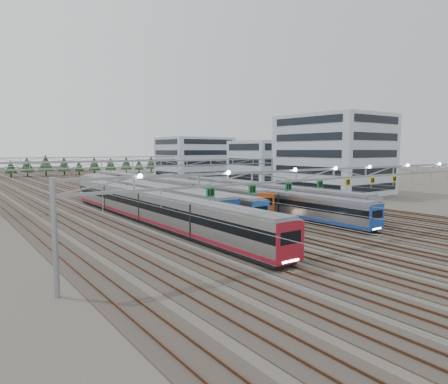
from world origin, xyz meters
TOP-DOWN VIEW (x-y plane):
  - ground at (0.00, 0.00)m, footprint 400.00×400.00m
  - track_bed at (0.00, 100.00)m, footprint 54.00×260.00m
  - train_a at (-11.25, 21.28)m, footprint 3.14×52.69m
  - train_b at (-6.75, 36.16)m, footprint 3.12×53.85m
  - train_c at (-2.25, 42.25)m, footprint 2.79×66.65m
  - train_d at (2.25, 46.67)m, footprint 3.08×67.28m
  - train_e at (6.75, 28.85)m, footprint 2.74×59.73m
  - train_f at (11.25, 31.36)m, footprint 2.93×58.51m
  - gantry_near at (-0.05, -0.12)m, footprint 56.36×0.61m
  - gantry_mid at (0.00, 40.00)m, footprint 56.36×0.36m
  - gantry_far at (0.00, 85.00)m, footprint 56.36×0.36m
  - depot_bldg_south at (40.24, 32.68)m, footprint 18.00×22.00m
  - depot_bldg_mid at (43.88, 61.73)m, footprint 14.00×16.00m
  - depot_bldg_north at (38.41, 90.61)m, footprint 22.00×18.00m
  - treeline at (2.25, 133.77)m, footprint 100.10×5.60m

SIDE VIEW (x-z plane):
  - ground at x=0.00m, z-range 0.00..0.00m
  - track_bed at x=0.00m, z-range -1.22..4.20m
  - train_e at x=6.75m, z-range 0.25..3.82m
  - train_c at x=-2.25m, z-range 0.25..3.89m
  - train_f at x=11.25m, z-range 0.25..4.07m
  - train_d at x=2.25m, z-range 0.25..4.27m
  - train_b at x=-6.75m, z-range 0.25..4.32m
  - train_a at x=-11.25m, z-range 0.25..4.34m
  - treeline at x=2.25m, z-range 0.72..7.74m
  - depot_bldg_mid at x=43.88m, z-range 0.00..12.53m
  - gantry_mid at x=0.00m, z-range 2.39..10.39m
  - gantry_far at x=0.00m, z-range 2.39..10.39m
  - depot_bldg_north at x=38.41m, z-range 0.00..14.10m
  - gantry_near at x=-0.05m, z-range 3.05..11.13m
  - depot_bldg_south at x=40.24m, z-range 0.00..17.72m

